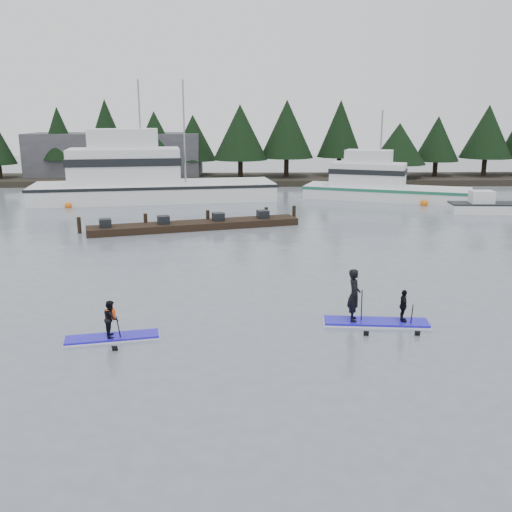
{
  "coord_description": "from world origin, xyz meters",
  "views": [
    {
      "loc": [
        -0.61,
        -17.98,
        7.18
      ],
      "look_at": [
        0.0,
        6.0,
        1.1
      ],
      "focal_mm": 40.0,
      "sensor_mm": 36.0,
      "label": 1
    }
  ],
  "objects_px": {
    "fishing_boat_medium": "(382,192)",
    "floating_dock": "(195,225)",
    "fishing_boat_large": "(148,190)",
    "paddleboard_solo": "(112,326)",
    "paddleboard_duo": "(371,306)"
  },
  "relations": [
    {
      "from": "fishing_boat_large",
      "to": "paddleboard_solo",
      "type": "bearing_deg",
      "value": -91.75
    },
    {
      "from": "fishing_boat_large",
      "to": "floating_dock",
      "type": "xyz_separation_m",
      "value": [
        4.9,
        -12.16,
        -0.62
      ]
    },
    {
      "from": "paddleboard_solo",
      "to": "fishing_boat_large",
      "type": "bearing_deg",
      "value": 85.67
    },
    {
      "from": "fishing_boat_large",
      "to": "floating_dock",
      "type": "bearing_deg",
      "value": -76.61
    },
    {
      "from": "fishing_boat_large",
      "to": "paddleboard_solo",
      "type": "xyz_separation_m",
      "value": [
        3.6,
        -30.16,
        -0.4
      ]
    },
    {
      "from": "paddleboard_solo",
      "to": "paddleboard_duo",
      "type": "bearing_deg",
      "value": -3.58
    },
    {
      "from": "paddleboard_solo",
      "to": "floating_dock",
      "type": "bearing_deg",
      "value": 74.72
    },
    {
      "from": "fishing_boat_medium",
      "to": "fishing_boat_large",
      "type": "bearing_deg",
      "value": -158.96
    },
    {
      "from": "paddleboard_solo",
      "to": "paddleboard_duo",
      "type": "relative_size",
      "value": 0.84
    },
    {
      "from": "fishing_boat_large",
      "to": "paddleboard_solo",
      "type": "relative_size",
      "value": 6.61
    },
    {
      "from": "fishing_boat_large",
      "to": "paddleboard_solo",
      "type": "height_order",
      "value": "fishing_boat_large"
    },
    {
      "from": "fishing_boat_medium",
      "to": "floating_dock",
      "type": "xyz_separation_m",
      "value": [
        -14.8,
        -12.33,
        -0.35
      ]
    },
    {
      "from": "paddleboard_solo",
      "to": "paddleboard_duo",
      "type": "xyz_separation_m",
      "value": [
        8.68,
        1.15,
        0.21
      ]
    },
    {
      "from": "fishing_boat_large",
      "to": "paddleboard_duo",
      "type": "distance_m",
      "value": 31.5
    },
    {
      "from": "fishing_boat_medium",
      "to": "paddleboard_duo",
      "type": "height_order",
      "value": "fishing_boat_medium"
    }
  ]
}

